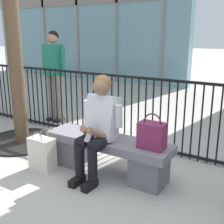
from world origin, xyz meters
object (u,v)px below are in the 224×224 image
Objects in this scene: seated_person_with_phone at (98,124)px; bystander_at_railing at (54,69)px; handbag_on_bench at (152,135)px; shopping_bag at (42,154)px; stone_bench at (108,152)px.

bystander_at_railing is (-2.01, 1.44, 0.35)m from seated_person_with_phone.
handbag_on_bench is 0.23× the size of bystander_at_railing.
shopping_bag is (-0.69, -0.25, -0.44)m from seated_person_with_phone.
seated_person_with_phone is 0.71× the size of bystander_at_railing.
shopping_bag is at bearing -160.23° from seated_person_with_phone.
bystander_at_railing is at bearing 147.38° from stone_bench.
bystander_at_railing is (-1.32, 1.69, 0.79)m from shopping_bag.
handbag_on_bench is 0.77× the size of shopping_bag.
handbag_on_bench is at bearing -26.68° from bystander_at_railing.
stone_bench is 3.09× the size of shopping_bag.
shopping_bag is (-0.73, -0.38, -0.06)m from stone_bench.
bystander_at_railing is at bearing 128.03° from shopping_bag.
stone_bench is 2.54m from bystander_at_railing.
handbag_on_bench is 2.97m from bystander_at_railing.
seated_person_with_phone reaches higher than handbag_on_bench.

